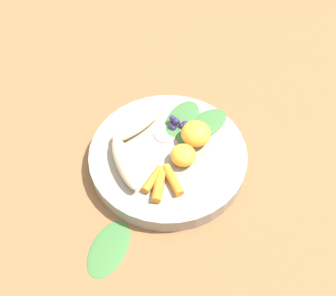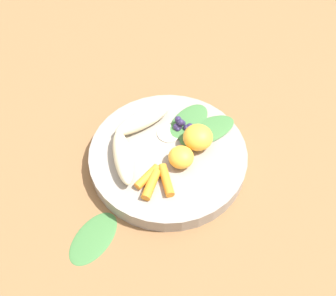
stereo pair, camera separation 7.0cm
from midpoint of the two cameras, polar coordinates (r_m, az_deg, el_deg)
The scene contains 14 objects.
ground_plane at distance 0.73m, azimuth -2.73°, elevation -2.13°, with size 2.40×2.40×0.00m, color brown.
bowl at distance 0.72m, azimuth -2.78°, elevation -1.42°, with size 0.28×0.28×0.03m, color gray.
banana_peeled_left at distance 0.68m, azimuth -9.05°, elevation -2.32°, with size 0.11×0.03×0.03m, color beige.
banana_peeled_right at distance 0.73m, azimuth -7.15°, elevation 3.31°, with size 0.11×0.03×0.03m, color beige.
orange_segment_near at distance 0.70m, azimuth 1.17°, elevation 1.88°, with size 0.05×0.05×0.04m, color #F4A833.
orange_segment_far at distance 0.68m, azimuth -0.75°, elevation -1.24°, with size 0.04×0.04×0.03m, color #F4A833.
carrot_front at distance 0.66m, azimuth -5.14°, elevation -4.67°, with size 0.01×0.01×0.05m, color orange.
carrot_mid_left at distance 0.66m, azimuth -4.40°, elevation -5.68°, with size 0.02×0.02×0.05m, color orange.
carrot_mid_right at distance 0.66m, azimuth -2.36°, elevation -4.79°, with size 0.02×0.02×0.06m, color orange.
blueberry_pile at distance 0.73m, azimuth -1.48°, elevation 3.27°, with size 0.03×0.04×0.02m.
coconut_shred_patch at distance 0.73m, azimuth -3.14°, elevation 1.91°, with size 0.04×0.04×0.00m, color white.
kale_leaf_left at distance 0.74m, azimuth 2.21°, elevation 3.01°, with size 0.11×0.05×0.01m, color #3D7038.
kale_leaf_right at distance 0.75m, azimuth -0.59°, elevation 4.01°, with size 0.10×0.05×0.01m, color #3D7038.
kale_leaf_stray at distance 0.66m, azimuth -11.56°, elevation -14.03°, with size 0.10×0.06×0.01m, color #3D7038.
Camera 1 is at (-0.40, 0.13, 0.60)m, focal length 42.70 mm.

